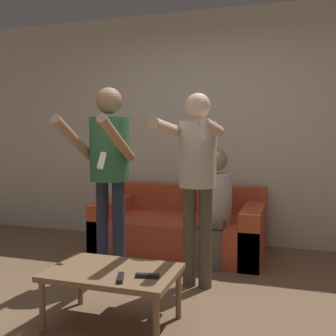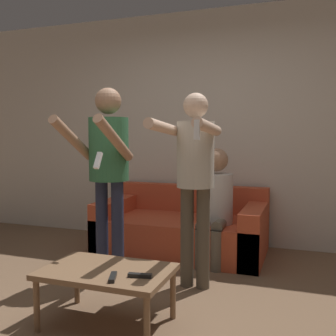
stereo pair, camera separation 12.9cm
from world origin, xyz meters
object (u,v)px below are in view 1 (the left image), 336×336
(person_standing_left, at_px, (109,159))
(remote_far, at_px, (148,276))
(couch, at_px, (181,229))
(person_standing_right, at_px, (197,167))
(remote_near, at_px, (120,278))
(person_seated, at_px, (215,200))
(coffee_table, at_px, (113,276))

(person_standing_left, distance_m, remote_far, 1.30)
(person_standing_left, height_order, remote_far, person_standing_left)
(couch, distance_m, person_standing_left, 1.31)
(person_standing_right, height_order, remote_near, person_standing_right)
(person_standing_right, bearing_deg, couch, 112.49)
(person_standing_right, distance_m, person_seated, 0.83)
(person_seated, height_order, remote_near, person_seated)
(coffee_table, height_order, remote_near, remote_near)
(person_standing_right, height_order, person_seated, person_standing_right)
(remote_near, distance_m, remote_far, 0.17)
(coffee_table, relative_size, remote_far, 5.47)
(remote_near, height_order, remote_far, same)
(remote_near, bearing_deg, person_standing_right, 75.55)
(person_standing_right, xyz_separation_m, remote_near, (-0.25, -0.96, -0.61))
(couch, bearing_deg, person_standing_left, -112.61)
(person_standing_right, bearing_deg, remote_far, -96.61)
(couch, height_order, remote_far, couch)
(couch, bearing_deg, remote_near, -85.58)
(coffee_table, bearing_deg, person_standing_right, 65.33)
(person_seated, relative_size, coffee_table, 1.34)
(couch, distance_m, remote_far, 1.86)
(person_seated, distance_m, remote_far, 1.63)
(couch, height_order, person_standing_left, person_standing_left)
(couch, height_order, person_seated, person_seated)
(remote_near, bearing_deg, remote_far, 29.38)
(person_standing_right, bearing_deg, coffee_table, -114.67)
(person_standing_right, relative_size, coffee_table, 1.90)
(couch, xyz_separation_m, remote_near, (0.15, -1.91, 0.15))
(couch, relative_size, person_standing_left, 1.04)
(person_standing_left, xyz_separation_m, person_seated, (0.80, 0.72, -0.44))
(coffee_table, bearing_deg, remote_far, -14.64)
(person_standing_right, xyz_separation_m, person_seated, (0.01, 0.73, -0.38))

